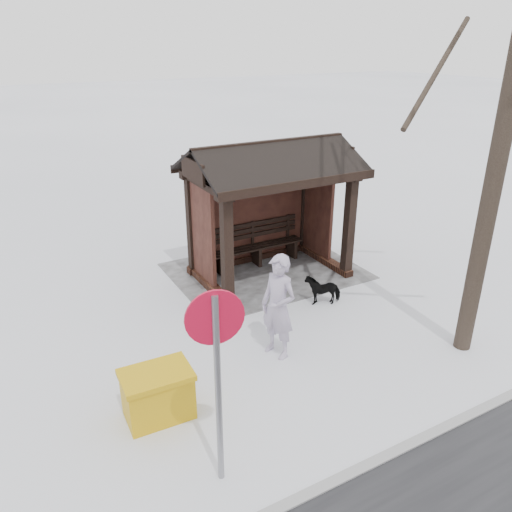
# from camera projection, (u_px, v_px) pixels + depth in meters

# --- Properties ---
(ground) EXTENTS (120.00, 120.00, 0.00)m
(ground) POSITION_uv_depth(u_px,v_px,m) (270.00, 274.00, 11.57)
(ground) COLOR white
(ground) RESTS_ON ground
(kerb) EXTENTS (120.00, 0.15, 0.06)m
(kerb) POSITION_uv_depth(u_px,v_px,m) (463.00, 419.00, 7.15)
(kerb) COLOR gray
(kerb) RESTS_ON ground
(trampled_patch) EXTENTS (4.20, 3.20, 0.02)m
(trampled_patch) POSITION_uv_depth(u_px,v_px,m) (265.00, 271.00, 11.73)
(trampled_patch) COLOR gray
(trampled_patch) RESTS_ON ground
(bus_shelter) EXTENTS (3.60, 2.40, 3.09)m
(bus_shelter) POSITION_uv_depth(u_px,v_px,m) (267.00, 182.00, 10.83)
(bus_shelter) COLOR #351C13
(bus_shelter) RESTS_ON ground
(pedestrian) EXTENTS (0.63, 0.78, 1.85)m
(pedestrian) POSITION_uv_depth(u_px,v_px,m) (278.00, 307.00, 8.29)
(pedestrian) COLOR #A79BB5
(pedestrian) RESTS_ON ground
(dog) EXTENTS (0.78, 0.54, 0.60)m
(dog) POSITION_uv_depth(u_px,v_px,m) (323.00, 289.00, 10.24)
(dog) COLOR black
(dog) RESTS_ON ground
(grit_bin) EXTENTS (1.01, 0.71, 0.75)m
(grit_bin) POSITION_uv_depth(u_px,v_px,m) (158.00, 394.00, 7.09)
(grit_bin) COLOR #C2940B
(grit_bin) RESTS_ON ground
(road_sign) EXTENTS (0.66, 0.16, 2.61)m
(road_sign) POSITION_uv_depth(u_px,v_px,m) (216.00, 351.00, 5.49)
(road_sign) COLOR gray
(road_sign) RESTS_ON ground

